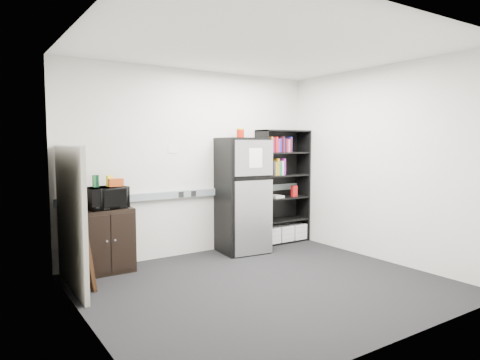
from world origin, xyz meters
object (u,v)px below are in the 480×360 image
(cubicle_partition, at_px, (71,218))
(bookshelf, at_px, (283,187))
(microwave, at_px, (105,198))
(refrigerator, at_px, (241,195))
(cabinet, at_px, (106,241))

(cubicle_partition, bearing_deg, bookshelf, 8.06)
(bookshelf, relative_size, cubicle_partition, 1.14)
(microwave, xyz_separation_m, refrigerator, (2.01, -0.06, -0.10))
(cubicle_partition, distance_m, refrigerator, 2.54)
(bookshelf, bearing_deg, cubicle_partition, -171.94)
(cabinet, xyz_separation_m, refrigerator, (2.01, -0.08, 0.45))
(microwave, height_order, refrigerator, refrigerator)
(cubicle_partition, bearing_deg, cabinet, 39.99)
(cabinet, distance_m, microwave, 0.55)
(refrigerator, bearing_deg, bookshelf, 14.99)
(bookshelf, xyz_separation_m, cubicle_partition, (-3.43, -0.49, -0.10))
(bookshelf, xyz_separation_m, refrigerator, (-0.91, -0.14, -0.05))
(cubicle_partition, bearing_deg, refrigerator, 7.72)
(cubicle_partition, relative_size, microwave, 3.24)
(cabinet, distance_m, refrigerator, 2.06)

